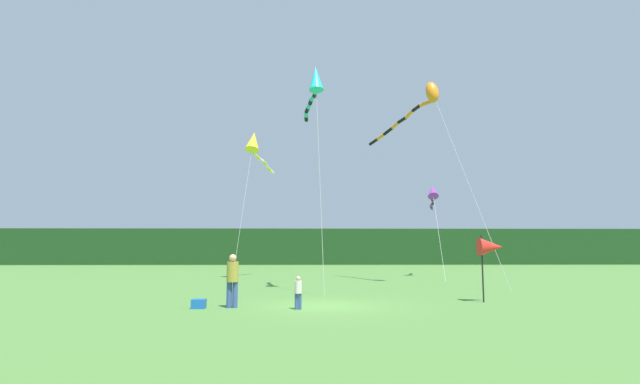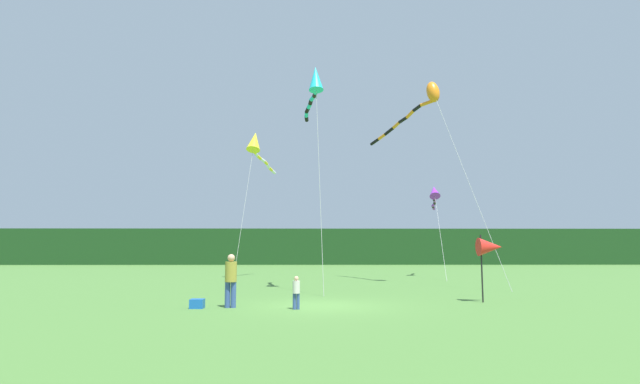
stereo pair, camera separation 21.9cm
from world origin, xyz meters
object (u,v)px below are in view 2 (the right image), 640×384
object	(u,v)px
cooler_box	(197,304)
banner_flag_pole	(490,247)
person_child	(296,291)
kite_orange	(423,102)
kite_purple	(434,194)
person_adult	(231,278)
kite_cyan	(315,83)
kite_yellow	(256,144)

from	to	relation	value
cooler_box	banner_flag_pole	distance (m)	10.93
person_child	kite_orange	world-z (taller)	kite_orange
person_child	kite_purple	size ratio (longest dim) A/B	0.14
person_adult	kite_cyan	xyz separation A→B (m)	(2.89, 6.03, 9.00)
kite_orange	person_child	bearing A→B (deg)	-121.92
person_child	kite_yellow	distance (m)	18.28
kite_orange	kite_purple	size ratio (longest dim) A/B	1.52
banner_flag_pole	person_adult	bearing A→B (deg)	-170.82
kite_orange	kite_purple	world-z (taller)	kite_orange
person_adult	cooler_box	world-z (taller)	person_adult
kite_yellow	person_adult	bearing A→B (deg)	-86.00
banner_flag_pole	kite_orange	distance (m)	12.50
kite_orange	banner_flag_pole	bearing A→B (deg)	-88.10
kite_yellow	kite_cyan	bearing A→B (deg)	-67.07
person_child	kite_cyan	distance (m)	11.45
cooler_box	kite_orange	world-z (taller)	kite_orange
person_adult	cooler_box	xyz separation A→B (m)	(-1.09, -0.15, -0.86)
kite_cyan	kite_purple	world-z (taller)	kite_cyan
kite_cyan	kite_purple	bearing A→B (deg)	54.04
cooler_box	kite_orange	xyz separation A→B (m)	(10.33, 10.86, 10.39)
person_child	banner_flag_pole	bearing A→B (deg)	15.54
person_child	kite_orange	size ratio (longest dim) A/B	0.09
cooler_box	kite_cyan	bearing A→B (deg)	57.21
person_child	kite_purple	xyz separation A→B (m)	(9.34, 18.52, 5.35)
person_adult	kite_orange	size ratio (longest dim) A/B	0.16
banner_flag_pole	kite_purple	bearing A→B (deg)	82.86
person_adult	kite_orange	xyz separation A→B (m)	(9.24, 10.71, 9.53)
person_adult	banner_flag_pole	bearing A→B (deg)	9.18
person_adult	person_child	xyz separation A→B (m)	(2.26, -0.48, -0.40)
kite_cyan	kite_orange	bearing A→B (deg)	36.42
person_child	cooler_box	size ratio (longest dim) A/B	2.41
person_adult	kite_cyan	distance (m)	11.21
kite_purple	cooler_box	bearing A→B (deg)	-124.91
person_child	kite_orange	distance (m)	16.51
person_adult	banner_flag_pole	world-z (taller)	banner_flag_pole
person_adult	kite_purple	distance (m)	22.01
kite_cyan	kite_purple	xyz separation A→B (m)	(8.71, 12.01, -4.05)
kite_yellow	person_child	bearing A→B (deg)	-78.12
kite_purple	person_child	bearing A→B (deg)	-116.76
person_adult	kite_cyan	bearing A→B (deg)	64.38
kite_yellow	kite_cyan	size ratio (longest dim) A/B	0.92
person_child	kite_orange	xyz separation A→B (m)	(6.97, 11.19, 9.94)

